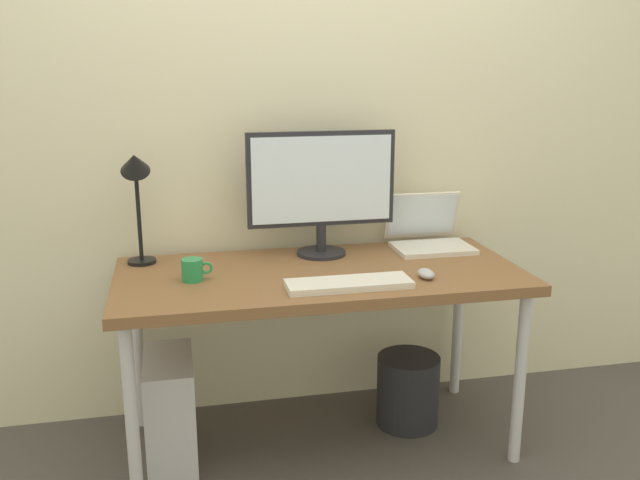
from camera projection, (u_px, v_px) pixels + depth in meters
The scene contains 11 objects.
ground_plane at pixel (320, 441), 2.76m from camera, with size 6.00×6.00×0.00m, color #4C4742.
back_wall at pixel (299, 107), 2.82m from camera, with size 4.40×0.04×2.60m, color beige.
desk at pixel (320, 286), 2.60m from camera, with size 1.52×0.70×0.72m.
monitor at pixel (321, 185), 2.72m from camera, with size 0.60×0.20×0.50m.
laptop at pixel (428, 234), 2.89m from camera, with size 0.32×0.28×0.22m.
desk_lamp at pixel (136, 181), 2.56m from camera, with size 0.11×0.16×0.46m.
keyboard at pixel (349, 284), 2.39m from camera, with size 0.44×0.14×0.02m, color silver.
mouse at pixel (426, 274), 2.49m from camera, with size 0.06×0.09×0.03m, color #B2B2B7.
coffee_mug at pixel (193, 270), 2.46m from camera, with size 0.11×0.08×0.08m.
computer_tower at pixel (171, 410), 2.58m from camera, with size 0.18×0.36×0.42m, color silver.
wastebasket at pixel (408, 390), 2.87m from camera, with size 0.26×0.26×0.30m, color #232328.
Camera 1 is at (-0.52, -2.41, 1.49)m, focal length 38.50 mm.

